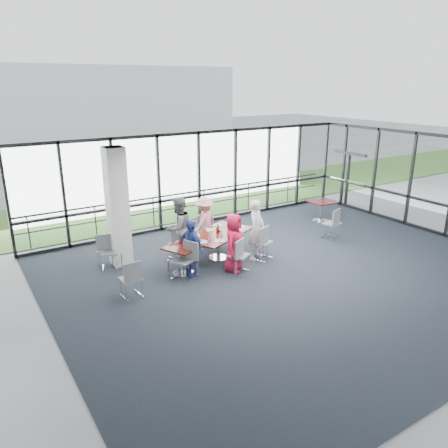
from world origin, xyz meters
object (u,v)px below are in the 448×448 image
side_table_left (182,251)px  diner_far_left (179,228)px  side_table_right (321,204)px  chair_main_nl (239,255)px  chair_spare_la (130,279)px  chair_main_fl (178,244)px  diner_near_right (256,230)px  chair_main_nr (262,242)px  chair_main_end (183,261)px  diner_end (191,248)px  chair_main_fr (199,232)px  chair_spare_lb (109,252)px  chair_spare_r (332,224)px  diner_far_right (204,222)px  main_table (218,237)px  structural_column (117,208)px  diner_near_left (234,243)px

side_table_left → diner_far_left: diner_far_left is taller
side_table_left → side_table_right: size_ratio=1.16×
chair_main_nl → chair_spare_la: (-2.86, 0.23, -0.03)m
chair_main_fl → diner_near_right: bearing=131.4°
chair_main_nr → chair_main_end: chair_main_nr is taller
diner_far_left → diner_end: (-0.25, -1.17, -0.14)m
chair_main_fr → chair_spare_lb: (-2.82, -0.11, -0.02)m
side_table_left → diner_near_right: bearing=-4.7°
side_table_left → chair_main_fr: bearing=48.0°
chair_main_nr → chair_spare_lb: (-3.80, 1.69, -0.05)m
chair_spare_lb → chair_spare_r: (6.72, -1.52, 0.05)m
chair_spare_la → diner_near_right: bearing=1.1°
side_table_right → diner_far_right: 4.73m
chair_main_end → chair_main_nl: bearing=48.6°
main_table → chair_main_nr: size_ratio=2.32×
chair_spare_la → diner_end: bearing=6.7°
structural_column → main_table: bearing=-24.4°
main_table → chair_main_fl: size_ratio=2.78×
chair_main_fl → chair_main_fr: size_ratio=0.90×
diner_far_left → chair_main_end: diner_far_left is taller
side_table_right → chair_spare_lb: 7.69m
diner_near_right → structural_column: bearing=121.5°
diner_near_right → chair_spare_lb: bearing=125.4°
side_table_right → diner_far_right: diner_far_right is taller
side_table_right → diner_near_left: 5.32m
diner_far_right → structural_column: bearing=-28.7°
side_table_right → chair_main_fr: bearing=178.2°
main_table → chair_spare_la: 3.06m
chair_spare_la → side_table_right: bearing=9.7°
diner_near_left → chair_spare_r: diner_near_left is taller
side_table_left → structural_column: bearing=126.8°
diner_far_right → main_table: bearing=53.9°
structural_column → chair_main_nl: structural_column is taller
diner_far_right → chair_spare_r: (3.75, -1.57, -0.27)m
diner_far_left → main_table: bearing=129.6°
side_table_right → chair_spare_la: bearing=-166.9°
side_table_right → diner_far_left: bearing=-176.7°
chair_main_nr → chair_main_fl: size_ratio=1.20×
structural_column → diner_near_right: (3.34, -1.68, -0.75)m
diner_far_left → diner_end: bearing=60.8°
chair_main_fl → diner_far_right: bearing=-175.7°
diner_far_left → chair_spare_lb: (-1.89, 0.38, -0.45)m
main_table → diner_far_right: 1.06m
diner_near_left → diner_far_right: 1.98m
chair_main_fl → chair_spare_lb: size_ratio=0.93×
structural_column → diner_end: size_ratio=2.14×
structural_column → diner_far_left: 1.76m
diner_far_right → chair_spare_la: diner_far_right is taller
side_table_left → chair_main_nl: 1.46m
diner_far_left → chair_main_nl: (0.85, -1.71, -0.41)m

